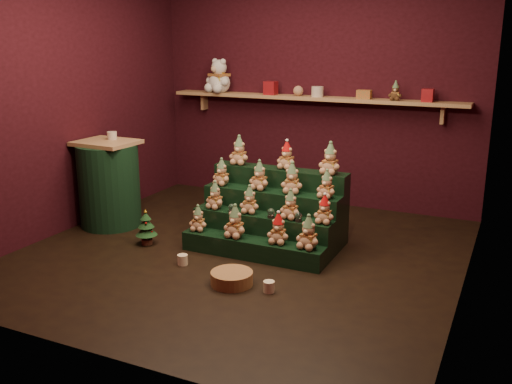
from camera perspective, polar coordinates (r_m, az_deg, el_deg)
The scene contains 41 objects.
ground at distance 5.47m, azimuth -1.54°, elevation -6.16°, with size 4.00×4.00×0.00m, color black.
back_wall at distance 7.01m, azimuth 6.05°, elevation 10.28°, with size 4.00×0.10×2.80m, color black.
front_wall at distance 3.45m, azimuth -17.25°, elevation 4.59°, with size 4.00×0.10×2.80m, color black.
left_wall at distance 6.32m, azimuth -18.68°, elevation 9.04°, with size 0.10×4.00×2.80m, color black.
right_wall at distance 4.59m, azimuth 21.99°, elevation 6.68°, with size 0.10×4.00×2.80m, color black.
back_shelf at distance 6.86m, azimuth 5.53°, elevation 9.29°, with size 3.60×0.26×0.24m.
riser_tier_front at distance 5.34m, azimuth -0.38°, elevation -5.67°, with size 1.40×0.22×0.18m, color black.
riser_tier_midfront at distance 5.50m, azimuth 0.61°, elevation -4.05°, with size 1.40×0.22×0.36m, color black.
riser_tier_midback at distance 5.66m, azimuth 1.54°, elevation -2.52°, with size 1.40×0.22×0.54m, color black.
riser_tier_back at distance 5.83m, azimuth 2.42°, elevation -1.08°, with size 1.40×0.22×0.72m, color black.
teddy_0 at distance 5.54m, azimuth -5.80°, elevation -2.63°, with size 0.18×0.16×0.25m, color tan, non-canonical shape.
teddy_1 at distance 5.33m, azimuth -2.09°, elevation -2.96°, with size 0.22×0.20×0.31m, color tan, non-canonical shape.
teddy_2 at distance 5.17m, azimuth 2.25°, elevation -3.66°, with size 0.20×0.18×0.28m, color tan, non-canonical shape.
teddy_3 at distance 5.06m, azimuth 5.26°, elevation -4.03°, with size 0.22×0.19×0.30m, color tan, non-canonical shape.
teddy_4 at distance 5.61m, azimuth -4.10°, elevation -0.33°, with size 0.19×0.17×0.27m, color tan, non-canonical shape.
teddy_5 at distance 5.46m, azimuth -0.64°, elevation -0.76°, with size 0.19×0.17×0.27m, color tan, non-canonical shape.
teddy_6 at distance 5.29m, azimuth 3.48°, elevation -1.25°, with size 0.20×0.18×0.27m, color tan, non-canonical shape.
teddy_7 at distance 5.19m, azimuth 6.87°, elevation -1.73°, with size 0.19×0.17×0.26m, color tan, non-canonical shape.
teddy_8 at distance 5.79m, azimuth -3.45°, elevation 2.00°, with size 0.19×0.17×0.27m, color tan, non-canonical shape.
teddy_9 at distance 5.60m, azimuth 0.36°, elevation 1.67°, with size 0.20×0.18×0.29m, color tan, non-canonical shape.
teddy_10 at distance 5.49m, azimuth 3.63°, elevation 1.40°, with size 0.21×0.19×0.30m, color tan, non-canonical shape.
teddy_11 at distance 5.35m, azimuth 7.09°, elevation 0.77°, with size 0.19×0.17×0.26m, color tan, non-canonical shape.
teddy_12 at distance 5.89m, azimuth -1.69°, elevation 4.17°, with size 0.21×0.19×0.29m, color tan, non-canonical shape.
teddy_13 at distance 5.70m, azimuth 3.10°, elevation 3.69°, with size 0.20×0.18×0.28m, color tan, non-canonical shape.
teddy_14 at distance 5.51m, azimuth 7.44°, elevation 3.34°, with size 0.22×0.20×0.30m, color tan, non-canonical shape.
snow_globe_a at distance 5.50m, azimuth -2.46°, elevation -1.61°, with size 0.06×0.06×0.08m.
snow_globe_b at distance 5.33m, azimuth 1.52°, elevation -2.12°, with size 0.07×0.07×0.09m.
snow_globe_c at distance 5.23m, azimuth 4.28°, elevation -2.51°, with size 0.07×0.07×0.09m.
side_table at distance 6.35m, azimuth -14.47°, elevation 0.78°, with size 0.65×0.65×0.94m.
table_ornament at distance 6.32m, azimuth -14.21°, elevation 5.50°, with size 0.10×0.10×0.08m, color beige.
mini_christmas_tree at distance 5.76m, azimuth -10.92°, elevation -3.47°, with size 0.22×0.22×0.37m.
mug_left at distance 5.24m, azimuth -7.35°, elevation -6.73°, with size 0.09×0.09×0.09m, color beige.
mug_right at distance 4.67m, azimuth 1.30°, elevation -9.44°, with size 0.09×0.09×0.09m, color beige.
wicker_basket at distance 4.81m, azimuth -2.44°, elevation -8.60°, with size 0.35×0.35×0.11m, color #96663C.
white_bear at distance 7.30m, azimuth -3.71°, elevation 11.96°, with size 0.38×0.34×0.53m, color silver, non-canonical shape.
brown_bear at distance 6.55m, azimuth 13.77°, elevation 9.78°, with size 0.15×0.13×0.21m, color #4E321A, non-canonical shape.
gift_tin_red_a at distance 7.02m, azimuth 1.49°, elevation 10.35°, with size 0.14×0.14×0.16m, color maroon.
gift_tin_cream at distance 6.80m, azimuth 6.16°, elevation 9.95°, with size 0.14×0.14×0.12m, color beige.
gift_tin_red_b at distance 6.50m, azimuth 16.80°, elevation 9.24°, with size 0.12×0.12×0.14m, color maroon.
shelf_plush_ball at distance 6.88m, azimuth 4.24°, elevation 10.06°, with size 0.12×0.12×0.12m, color tan.
scarf_gift_box at distance 6.64m, azimuth 10.76°, elevation 9.56°, with size 0.16×0.10×0.10m, color #D64F1E.
Camera 1 is at (2.30, -4.55, 2.00)m, focal length 40.00 mm.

